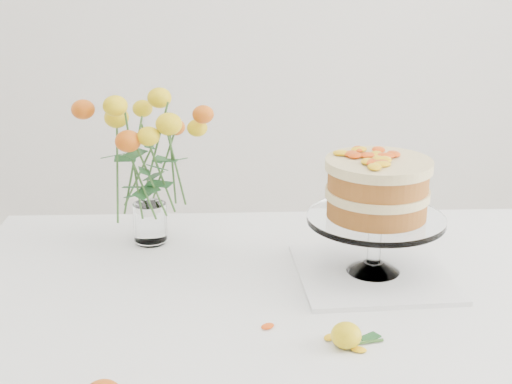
# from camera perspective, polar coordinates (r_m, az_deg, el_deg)

# --- Properties ---
(table) EXTENTS (1.43, 0.93, 0.76)m
(table) POSITION_cam_1_polar(r_m,az_deg,el_deg) (1.36, 5.85, -11.57)
(table) COLOR tan
(table) RESTS_ON ground
(napkin) EXTENTS (0.31, 0.31, 0.01)m
(napkin) POSITION_cam_1_polar(r_m,az_deg,el_deg) (1.42, 9.31, -6.41)
(napkin) COLOR silver
(napkin) RESTS_ON table
(cake_stand) EXTENTS (0.26, 0.26, 0.24)m
(cake_stand) POSITION_cam_1_polar(r_m,az_deg,el_deg) (1.36, 9.67, -0.18)
(cake_stand) COLOR white
(cake_stand) RESTS_ON napkin
(rose_vase) EXTENTS (0.27, 0.27, 0.36)m
(rose_vase) POSITION_cam_1_polar(r_m,az_deg,el_deg) (1.50, -8.76, 3.43)
(rose_vase) COLOR white
(rose_vase) RESTS_ON table
(loose_rose_near) EXTENTS (0.09, 0.05, 0.04)m
(loose_rose_near) POSITION_cam_1_polar(r_m,az_deg,el_deg) (1.16, 7.25, -11.31)
(loose_rose_near) COLOR yellow
(loose_rose_near) RESTS_ON table
(stray_petal_a) EXTENTS (0.03, 0.02, 0.00)m
(stray_petal_a) POSITION_cam_1_polar(r_m,az_deg,el_deg) (1.22, 0.93, -10.71)
(stray_petal_a) COLOR yellow
(stray_petal_a) RESTS_ON table
(stray_petal_b) EXTENTS (0.03, 0.02, 0.00)m
(stray_petal_b) POSITION_cam_1_polar(r_m,az_deg,el_deg) (1.19, 5.94, -11.50)
(stray_petal_b) COLOR yellow
(stray_petal_b) RESTS_ON table
(stray_petal_c) EXTENTS (0.03, 0.02, 0.00)m
(stray_petal_c) POSITION_cam_1_polar(r_m,az_deg,el_deg) (1.16, 8.22, -12.39)
(stray_petal_c) COLOR yellow
(stray_petal_c) RESTS_ON table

